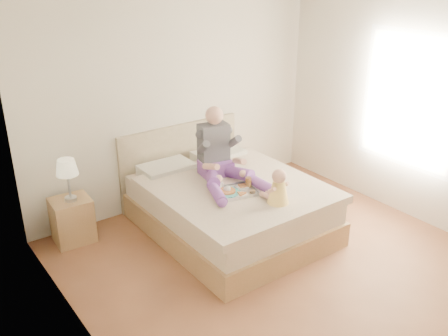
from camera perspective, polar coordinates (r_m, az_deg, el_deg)
room at (r=4.60m, az=9.05°, el=4.63°), size 4.02×4.22×2.71m
bed at (r=5.77m, az=0.22°, el=-3.99°), size 1.70×2.18×1.00m
nightstand at (r=5.78m, az=-16.94°, el=-5.72°), size 0.44×0.39×0.51m
lamp at (r=5.50m, az=-17.53°, el=-0.18°), size 0.23×0.23×0.48m
adult at (r=5.59m, az=-0.42°, el=1.13°), size 0.70×1.05×0.83m
tray at (r=5.33m, az=1.29°, el=-2.52°), size 0.51×0.44×0.13m
baby at (r=5.10m, az=6.18°, el=-2.41°), size 0.24×0.33×0.37m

